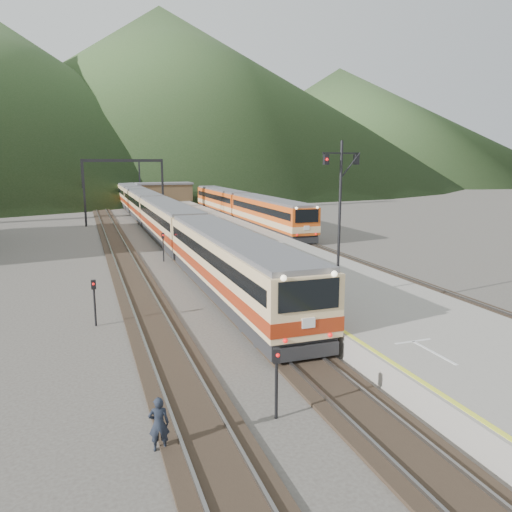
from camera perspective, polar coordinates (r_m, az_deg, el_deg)
name	(u,v)px	position (r m, az deg, el deg)	size (l,w,h in m)	color
ground	(467,508)	(13.71, 22.95, -25.00)	(400.00, 400.00, 0.00)	#47423D
track_main	(170,241)	(49.23, -9.82, 1.65)	(2.60, 200.00, 0.23)	black
track_far	(117,244)	(48.68, -15.63, 1.30)	(2.60, 200.00, 0.23)	black
track_second	(279,236)	(52.33, 2.70, 2.34)	(2.60, 200.00, 0.23)	black
platform	(231,237)	(48.47, -2.89, 2.17)	(8.00, 100.00, 1.00)	gray
gantry_near	(124,179)	(63.21, -14.87, 8.49)	(9.55, 0.25, 8.00)	black
gantry_far	(111,174)	(88.14, -16.22, 9.01)	(9.55, 0.25, 8.00)	black
station_shed	(164,192)	(87.18, -10.45, 7.25)	(9.40, 4.40, 3.10)	brown
hill_b	(162,94)	(242.78, -10.71, 17.74)	(220.00, 220.00, 75.00)	#2C4820
hill_c	(338,123)	(248.41, 9.38, 14.72)	(160.00, 160.00, 50.00)	#2C4820
main_train	(154,210)	(59.56, -11.63, 5.15)	(3.08, 84.39, 3.76)	#E1BE87
second_train	(243,207)	(63.92, -1.55, 5.61)	(2.83, 38.52, 3.45)	#DB5317
signal_mast	(340,204)	(25.06, 9.57, 5.85)	(2.19, 0.44, 7.78)	black
short_signal_a	(276,374)	(15.58, 2.35, -13.32)	(0.26, 0.23, 2.27)	black
short_signal_b	(163,243)	(39.70, -10.57, 1.46)	(0.25, 0.20, 2.27)	black
short_signal_c	(94,296)	(25.04, -18.00, -4.42)	(0.23, 0.18, 2.27)	black
worker	(159,424)	(14.58, -11.04, -18.32)	(0.57, 0.37, 1.56)	black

